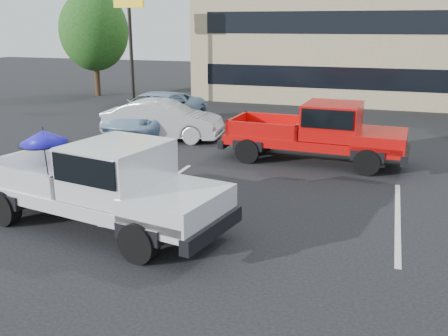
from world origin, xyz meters
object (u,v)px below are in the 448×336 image
Objects in this scene: motel_sign at (129,13)px; silver_pickup at (110,181)px; blue_suv at (155,112)px; tree_left at (94,31)px; silver_sedan at (163,120)px; red_pickup at (326,130)px.

motel_sign is 16.65m from silver_pickup.
motel_sign is at bearing 128.24° from blue_suv.
motel_sign is 1.00× the size of tree_left.
blue_suv is at bearing -53.83° from motel_sign.
silver_sedan is at bearing -51.58° from blue_suv.
motel_sign is at bearing 127.35° from silver_pickup.
silver_pickup is 1.10× the size of blue_suv.
silver_pickup is 1.04× the size of red_pickup.
tree_left is 1.01× the size of silver_pickup.
silver_pickup is at bearing -67.21° from blue_suv.
tree_left is at bearing 143.13° from motel_sign.
silver_sedan is 0.81× the size of blue_suv.
motel_sign is 7.50m from blue_suv.
tree_left reaches higher than red_pickup.
blue_suv is at bearing 29.35° from silver_sedan.
blue_suv is (3.78, -5.17, -3.90)m from motel_sign.
silver_pickup reaches higher than blue_suv.
tree_left is 1.37× the size of silver_sedan.
motel_sign is 1.37× the size of silver_sedan.
red_pickup is (10.84, -7.83, -3.64)m from motel_sign.
tree_left is at bearing 146.86° from red_pickup.
tree_left is 13.20m from silver_sedan.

